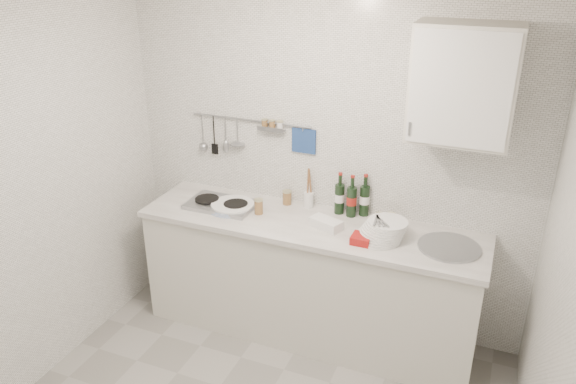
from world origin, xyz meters
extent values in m
cube|color=silver|center=(0.00, 1.40, 1.25)|extent=(3.00, 0.02, 2.50)
cube|color=silver|center=(-1.50, 0.00, 1.25)|extent=(0.02, 2.80, 2.50)
cube|color=silver|center=(1.50, 0.00, 1.25)|extent=(0.02, 2.80, 2.50)
cube|color=beige|center=(0.00, 1.10, 0.44)|extent=(2.40, 0.60, 0.88)
cube|color=white|center=(0.00, 1.10, 0.90)|extent=(2.44, 0.64, 0.04)
cube|color=black|center=(0.00, 1.12, 0.05)|extent=(2.34, 0.52, 0.10)
cube|color=#93969B|center=(-0.70, 1.10, 0.94)|extent=(0.50, 0.32, 0.03)
cylinder|color=black|center=(-0.82, 1.10, 0.96)|extent=(0.18, 0.18, 0.01)
cylinder|color=black|center=(-0.58, 1.10, 0.96)|extent=(0.18, 0.18, 0.01)
cylinder|color=#93969B|center=(0.95, 1.10, 0.93)|extent=(0.40, 0.40, 0.02)
cylinder|color=#93969B|center=(0.95, 1.10, 0.87)|extent=(0.34, 0.34, 0.10)
cylinder|color=#93969B|center=(-0.58, 1.37, 1.52)|extent=(0.95, 0.02, 0.02)
cube|color=navy|center=(-0.16, 1.39, 1.41)|extent=(0.18, 0.02, 0.18)
cube|color=beige|center=(0.90, 1.22, 1.95)|extent=(0.60, 0.35, 0.70)
cube|color=white|center=(0.90, 1.04, 1.95)|extent=(0.56, 0.01, 0.66)
cylinder|color=#93969B|center=(0.64, 1.03, 1.70)|extent=(0.01, 0.01, 0.08)
cylinder|color=#5176B8|center=(-0.62, 1.09, 0.93)|extent=(0.33, 0.33, 0.01)
cylinder|color=#5176B8|center=(-0.61, 1.09, 0.94)|extent=(0.32, 0.32, 0.01)
cylinder|color=#5176B8|center=(-0.60, 1.09, 0.96)|extent=(0.32, 0.32, 0.01)
cylinder|color=white|center=(0.50, 1.04, 0.93)|extent=(0.31, 0.31, 0.01)
cylinder|color=white|center=(0.50, 1.05, 0.94)|extent=(0.30, 0.30, 0.01)
cylinder|color=white|center=(0.51, 1.05, 0.96)|extent=(0.30, 0.30, 0.01)
cylinder|color=white|center=(0.52, 1.06, 0.97)|extent=(0.29, 0.29, 0.01)
cylinder|color=white|center=(0.52, 1.06, 0.98)|extent=(0.29, 0.29, 0.01)
cylinder|color=white|center=(0.53, 1.07, 1.00)|extent=(0.28, 0.28, 0.01)
cylinder|color=white|center=(0.54, 1.07, 1.01)|extent=(0.27, 0.27, 0.01)
cylinder|color=white|center=(0.54, 1.07, 1.03)|extent=(0.27, 0.27, 0.01)
cylinder|color=white|center=(0.55, 1.08, 1.04)|extent=(0.26, 0.26, 0.01)
cube|color=white|center=(0.13, 1.06, 0.95)|extent=(0.24, 0.18, 0.07)
cube|color=#B61814|center=(0.41, 0.96, 0.95)|extent=(0.13, 0.13, 0.05)
cylinder|color=white|center=(-0.10, 1.34, 0.98)|extent=(0.08, 0.08, 0.11)
cylinder|color=brown|center=(-0.09, 1.34, 1.12)|extent=(0.03, 0.06, 0.23)
cylinder|color=brown|center=(-0.11, 1.35, 1.11)|extent=(0.02, 0.04, 0.21)
cylinder|color=brown|center=(-0.26, 1.32, 0.97)|extent=(0.07, 0.07, 0.10)
cylinder|color=tan|center=(-0.26, 1.32, 1.02)|extent=(0.07, 0.07, 0.01)
cylinder|color=brown|center=(0.45, 1.27, 0.95)|extent=(0.06, 0.06, 0.06)
cylinder|color=tan|center=(0.45, 1.27, 0.99)|extent=(0.07, 0.07, 0.01)
cylinder|color=brown|center=(0.53, 1.28, 0.96)|extent=(0.06, 0.06, 0.08)
cylinder|color=tan|center=(0.53, 1.28, 1.00)|extent=(0.07, 0.07, 0.01)
cylinder|color=brown|center=(-0.39, 1.09, 0.97)|extent=(0.06, 0.06, 0.10)
cylinder|color=tan|center=(-0.39, 1.09, 1.03)|extent=(0.07, 0.07, 0.01)
camera|label=1|loc=(1.18, -2.19, 2.70)|focal=35.00mm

